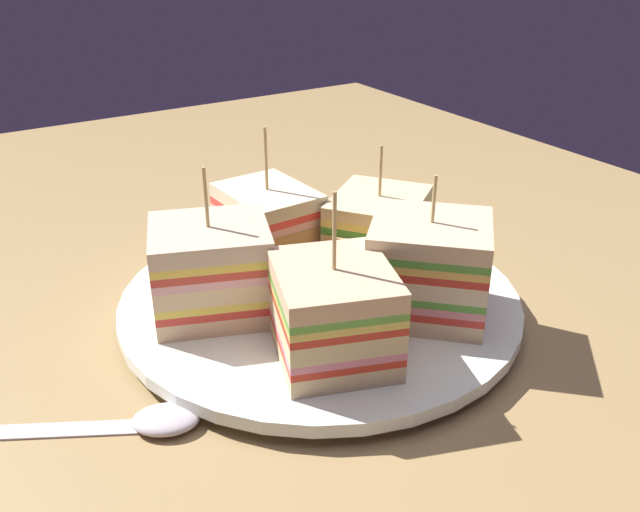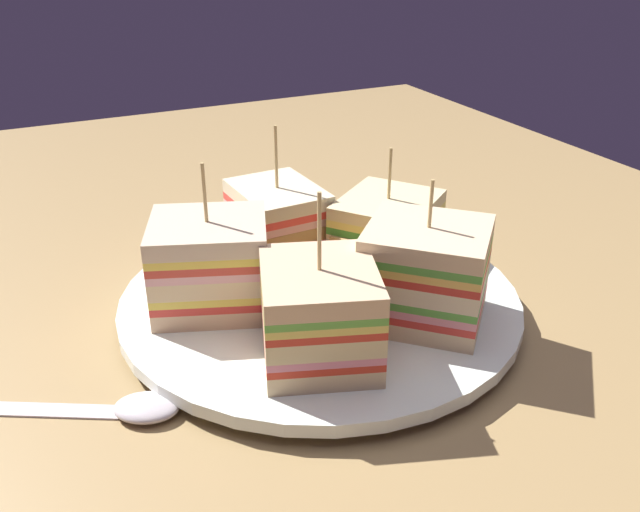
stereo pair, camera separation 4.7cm
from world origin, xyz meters
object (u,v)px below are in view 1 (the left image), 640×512
(sandwich_wedge_4, at_px, (428,268))
(sandwich_wedge_0, at_px, (378,227))
(sandwich_wedge_1, at_px, (267,223))
(spoon, at_px, (135,422))
(sandwich_wedge_2, at_px, (212,270))
(chip_pile, at_px, (339,287))
(plate, at_px, (320,301))
(sandwich_wedge_3, at_px, (333,313))

(sandwich_wedge_4, bearing_deg, sandwich_wedge_0, -60.72)
(sandwich_wedge_1, distance_m, spoon, 0.20)
(sandwich_wedge_2, distance_m, chip_pile, 0.09)
(plate, relative_size, sandwich_wedge_2, 2.75)
(sandwich_wedge_3, bearing_deg, sandwich_wedge_2, 44.02)
(spoon, bearing_deg, sandwich_wedge_2, 68.59)
(plate, height_order, sandwich_wedge_0, sandwich_wedge_0)
(sandwich_wedge_1, height_order, spoon, sandwich_wedge_1)
(sandwich_wedge_2, bearing_deg, spoon, -119.59)
(chip_pile, bearing_deg, sandwich_wedge_0, -59.39)
(sandwich_wedge_3, distance_m, spoon, 0.13)
(plate, relative_size, chip_pile, 4.05)
(sandwich_wedge_2, bearing_deg, sandwich_wedge_0, 23.65)
(plate, relative_size, sandwich_wedge_4, 2.74)
(chip_pile, bearing_deg, sandwich_wedge_2, 71.70)
(spoon, bearing_deg, chip_pile, 42.49)
(sandwich_wedge_0, xyz_separation_m, sandwich_wedge_3, (-0.09, 0.10, 0.00))
(plate, distance_m, sandwich_wedge_3, 0.08)
(sandwich_wedge_1, distance_m, sandwich_wedge_2, 0.09)
(plate, relative_size, sandwich_wedge_3, 2.65)
(plate, bearing_deg, sandwich_wedge_3, 153.75)
(sandwich_wedge_0, height_order, spoon, sandwich_wedge_0)
(sandwich_wedge_0, xyz_separation_m, spoon, (-0.08, 0.22, -0.04))
(plate, height_order, sandwich_wedge_2, sandwich_wedge_2)
(sandwich_wedge_4, bearing_deg, sandwich_wedge_1, -25.56)
(sandwich_wedge_4, distance_m, chip_pile, 0.07)
(sandwich_wedge_1, bearing_deg, chip_pile, 4.93)
(plate, distance_m, chip_pile, 0.02)
(plate, distance_m, spoon, 0.16)
(sandwich_wedge_2, distance_m, sandwich_wedge_3, 0.09)
(sandwich_wedge_2, distance_m, spoon, 0.11)
(chip_pile, bearing_deg, sandwich_wedge_4, -142.82)
(sandwich_wedge_2, bearing_deg, sandwich_wedge_3, -44.89)
(spoon, bearing_deg, plate, 46.39)
(sandwich_wedge_2, xyz_separation_m, sandwich_wedge_3, (-0.09, -0.04, -0.00))
(sandwich_wedge_4, relative_size, chip_pile, 1.48)
(chip_pile, bearing_deg, sandwich_wedge_3, 143.44)
(spoon, bearing_deg, sandwich_wedge_1, 67.84)
(sandwich_wedge_1, relative_size, spoon, 0.75)
(chip_pile, bearing_deg, sandwich_wedge_1, 7.97)
(sandwich_wedge_0, bearing_deg, sandwich_wedge_2, -33.57)
(sandwich_wedge_1, bearing_deg, spoon, -53.80)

